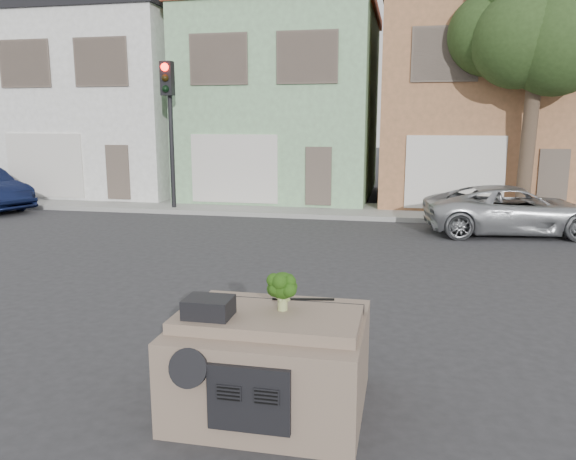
% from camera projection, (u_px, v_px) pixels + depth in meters
% --- Properties ---
extents(ground_plane, '(120.00, 120.00, 0.00)m').
position_uv_depth(ground_plane, '(314.00, 315.00, 9.11)').
color(ground_plane, '#303033').
rests_on(ground_plane, ground).
extents(sidewalk, '(40.00, 3.00, 0.15)m').
position_uv_depth(sidewalk, '(363.00, 211.00, 19.19)').
color(sidewalk, gray).
rests_on(sidewalk, ground).
extents(townhouse_white, '(7.20, 8.20, 7.55)m').
position_uv_depth(townhouse_white, '(119.00, 106.00, 24.52)').
color(townhouse_white, silver).
rests_on(townhouse_white, ground).
extents(townhouse_mint, '(7.20, 8.20, 7.55)m').
position_uv_depth(townhouse_mint, '(287.00, 105.00, 23.03)').
color(townhouse_mint, '#86B684').
rests_on(townhouse_mint, ground).
extents(townhouse_tan, '(7.20, 8.20, 7.55)m').
position_uv_depth(townhouse_tan, '(478.00, 103.00, 21.53)').
color(townhouse_tan, '#A26C46').
rests_on(townhouse_tan, ground).
extents(silver_pickup, '(5.08, 2.84, 1.34)m').
position_uv_depth(silver_pickup, '(512.00, 234.00, 15.72)').
color(silver_pickup, '#A6A9AD').
rests_on(silver_pickup, ground).
extents(traffic_signal, '(0.40, 0.40, 5.10)m').
position_uv_depth(traffic_signal, '(170.00, 138.00, 19.05)').
color(traffic_signal, black).
rests_on(traffic_signal, ground).
extents(tree_near, '(4.40, 4.00, 8.50)m').
position_uv_depth(tree_near, '(533.00, 82.00, 16.72)').
color(tree_near, '#283F1A').
rests_on(tree_near, ground).
extents(car_dashboard, '(2.00, 1.80, 1.12)m').
position_uv_depth(car_dashboard, '(272.00, 358.00, 6.12)').
color(car_dashboard, '#796655').
rests_on(car_dashboard, ground).
extents(instrument_hump, '(0.48, 0.38, 0.20)m').
position_uv_depth(instrument_hump, '(209.00, 307.00, 5.77)').
color(instrument_hump, black).
rests_on(instrument_hump, car_dashboard).
extents(wiper_arm, '(0.69, 0.15, 0.02)m').
position_uv_depth(wiper_arm, '(303.00, 299.00, 6.32)').
color(wiper_arm, black).
rests_on(wiper_arm, car_dashboard).
extents(broccoli, '(0.49, 0.49, 0.43)m').
position_uv_depth(broccoli, '(283.00, 291.00, 5.95)').
color(broccoli, '#1B3A0C').
rests_on(broccoli, car_dashboard).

